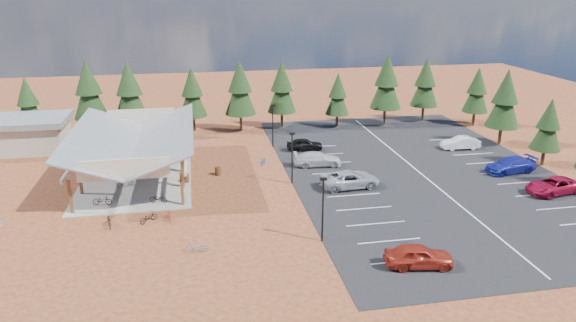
% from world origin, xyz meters
% --- Properties ---
extents(ground, '(140.00, 140.00, 0.00)m').
position_xyz_m(ground, '(0.00, 0.00, 0.00)').
color(ground, '#5E2518').
rests_on(ground, ground).
extents(asphalt_lot, '(27.00, 44.00, 0.04)m').
position_xyz_m(asphalt_lot, '(18.50, 3.00, 0.02)').
color(asphalt_lot, black).
rests_on(asphalt_lot, ground).
extents(concrete_pad, '(10.60, 18.60, 0.10)m').
position_xyz_m(concrete_pad, '(-10.00, 7.00, 0.05)').
color(concrete_pad, gray).
rests_on(concrete_pad, ground).
extents(bike_pavilion, '(11.65, 19.40, 4.97)m').
position_xyz_m(bike_pavilion, '(-10.00, 7.00, 3.82)').
color(bike_pavilion, '#602C1B').
rests_on(bike_pavilion, concrete_pad).
extents(outbuilding, '(11.00, 7.00, 3.90)m').
position_xyz_m(outbuilding, '(-24.00, 18.00, 2.03)').
color(outbuilding, '#ADA593').
rests_on(outbuilding, ground).
extents(lamp_post_0, '(0.50, 0.25, 5.14)m').
position_xyz_m(lamp_post_0, '(5.00, -10.00, 2.98)').
color(lamp_post_0, black).
rests_on(lamp_post_0, ground).
extents(lamp_post_1, '(0.50, 0.25, 5.14)m').
position_xyz_m(lamp_post_1, '(5.00, 2.00, 2.98)').
color(lamp_post_1, black).
rests_on(lamp_post_1, ground).
extents(lamp_post_2, '(0.50, 0.25, 5.14)m').
position_xyz_m(lamp_post_2, '(5.00, 14.00, 2.98)').
color(lamp_post_2, black).
rests_on(lamp_post_2, ground).
extents(trash_bin_0, '(0.60, 0.60, 0.90)m').
position_xyz_m(trash_bin_0, '(-5.14, 4.00, 0.45)').
color(trash_bin_0, '#492D1A').
rests_on(trash_bin_0, ground).
extents(trash_bin_1, '(0.60, 0.60, 0.90)m').
position_xyz_m(trash_bin_1, '(-1.97, 5.65, 0.45)').
color(trash_bin_1, '#492D1A').
rests_on(trash_bin_1, ground).
extents(pine_0, '(3.35, 3.35, 7.81)m').
position_xyz_m(pine_0, '(-23.91, 22.56, 4.77)').
color(pine_0, '#382314').
rests_on(pine_0, ground).
extents(pine_1, '(4.16, 4.16, 9.70)m').
position_xyz_m(pine_1, '(-16.75, 22.77, 5.93)').
color(pine_1, '#382314').
rests_on(pine_1, ground).
extents(pine_2, '(4.13, 4.13, 9.62)m').
position_xyz_m(pine_2, '(-11.76, 21.67, 5.88)').
color(pine_2, '#382314').
rests_on(pine_2, ground).
extents(pine_3, '(3.61, 3.61, 8.41)m').
position_xyz_m(pine_3, '(-4.12, 22.79, 5.14)').
color(pine_3, '#382314').
rests_on(pine_3, ground).
extents(pine_4, '(4.01, 4.01, 9.35)m').
position_xyz_m(pine_4, '(1.97, 21.78, 5.71)').
color(pine_4, '#382314').
rests_on(pine_4, ground).
extents(pine_5, '(3.84, 3.84, 8.93)m').
position_xyz_m(pine_5, '(7.56, 22.45, 5.46)').
color(pine_5, '#382314').
rests_on(pine_5, ground).
extents(pine_6, '(3.15, 3.15, 7.35)m').
position_xyz_m(pine_6, '(14.89, 21.23, 4.48)').
color(pine_6, '#382314').
rests_on(pine_6, ground).
extents(pine_7, '(4.17, 4.17, 9.71)m').
position_xyz_m(pine_7, '(21.63, 21.20, 5.93)').
color(pine_7, '#382314').
rests_on(pine_7, ground).
extents(pine_8, '(3.81, 3.81, 8.88)m').
position_xyz_m(pine_8, '(27.78, 22.40, 5.42)').
color(pine_8, '#382314').
rests_on(pine_8, ground).
extents(pine_11, '(3.12, 3.12, 7.26)m').
position_xyz_m(pine_11, '(32.45, 2.43, 4.43)').
color(pine_11, '#382314').
rests_on(pine_11, ground).
extents(pine_12, '(3.91, 3.91, 9.10)m').
position_xyz_m(pine_12, '(32.10, 10.05, 5.56)').
color(pine_12, '#382314').
rests_on(pine_12, ground).
extents(pine_13, '(3.42, 3.42, 7.97)m').
position_xyz_m(pine_13, '(33.50, 18.64, 4.86)').
color(pine_13, '#382314').
rests_on(pine_13, ground).
extents(bike_0, '(1.70, 0.77, 0.86)m').
position_xyz_m(bike_0, '(-12.36, -0.20, 0.53)').
color(bike_0, black).
rests_on(bike_0, concrete_pad).
extents(bike_1, '(1.77, 0.67, 1.04)m').
position_xyz_m(bike_1, '(-10.93, 4.19, 0.62)').
color(bike_1, gray).
rests_on(bike_1, concrete_pad).
extents(bike_2, '(1.84, 0.70, 0.95)m').
position_xyz_m(bike_2, '(-13.13, 8.89, 0.58)').
color(bike_2, '#235A9A').
rests_on(bike_2, concrete_pad).
extents(bike_3, '(1.69, 0.48, 1.01)m').
position_xyz_m(bike_3, '(-11.14, 13.52, 0.61)').
color(bike_3, maroon).
rests_on(bike_3, concrete_pad).
extents(bike_4, '(1.66, 0.98, 0.83)m').
position_xyz_m(bike_4, '(-7.54, -0.64, 0.51)').
color(bike_4, black).
rests_on(bike_4, concrete_pad).
extents(bike_5, '(1.59, 0.71, 0.92)m').
position_xyz_m(bike_5, '(-9.21, 5.91, 0.56)').
color(bike_5, '#9FA3A8').
rests_on(bike_5, concrete_pad).
extents(bike_6, '(1.89, 1.10, 0.94)m').
position_xyz_m(bike_6, '(-8.52, 9.60, 0.57)').
color(bike_6, '#224492').
rests_on(bike_6, concrete_pad).
extents(bike_7, '(1.72, 0.88, 1.00)m').
position_xyz_m(bike_7, '(-7.59, 11.32, 0.60)').
color(bike_7, maroon).
rests_on(bike_7, concrete_pad).
extents(bike_8, '(1.04, 2.02, 1.01)m').
position_xyz_m(bike_8, '(-11.17, -4.45, 0.50)').
color(bike_8, black).
rests_on(bike_8, ground).
extents(bike_11, '(0.58, 1.55, 0.91)m').
position_xyz_m(bike_11, '(-6.47, -4.21, 0.45)').
color(bike_11, maroon).
rests_on(bike_11, ground).
extents(bike_12, '(1.62, 1.49, 0.86)m').
position_xyz_m(bike_12, '(-8.15, -4.26, 0.43)').
color(bike_12, black).
rests_on(bike_12, ground).
extents(bike_13, '(1.69, 0.59, 1.00)m').
position_xyz_m(bike_13, '(-4.35, -10.02, 0.50)').
color(bike_13, gray).
rests_on(bike_13, ground).
extents(bike_14, '(1.21, 1.89, 0.94)m').
position_xyz_m(bike_14, '(3.00, 7.80, 0.47)').
color(bike_14, '#114498').
rests_on(bike_14, ground).
extents(car_0, '(4.89, 2.60, 1.59)m').
position_xyz_m(car_0, '(10.60, -14.82, 0.83)').
color(car_0, maroon).
rests_on(car_0, asphalt_lot).
extents(car_2, '(5.85, 3.00, 1.58)m').
position_xyz_m(car_2, '(10.24, -0.02, 0.83)').
color(car_2, '#9EA0A6').
rests_on(car_2, asphalt_lot).
extents(car_3, '(5.20, 2.46, 1.46)m').
position_xyz_m(car_3, '(8.65, 6.46, 0.77)').
color(car_3, silver).
rests_on(car_3, asphalt_lot).
extents(car_4, '(4.21, 1.82, 1.41)m').
position_xyz_m(car_4, '(8.42, 11.97, 0.75)').
color(car_4, black).
rests_on(car_4, asphalt_lot).
extents(car_6, '(5.58, 3.28, 1.46)m').
position_xyz_m(car_6, '(28.25, -4.89, 0.77)').
color(car_6, maroon).
rests_on(car_6, asphalt_lot).
extents(car_7, '(5.60, 2.81, 1.56)m').
position_xyz_m(car_7, '(27.63, 0.87, 0.82)').
color(car_7, navy).
rests_on(car_7, asphalt_lot).
extents(car_9, '(4.50, 1.78, 1.46)m').
position_xyz_m(car_9, '(26.47, 9.10, 0.77)').
color(car_9, white).
rests_on(car_9, asphalt_lot).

